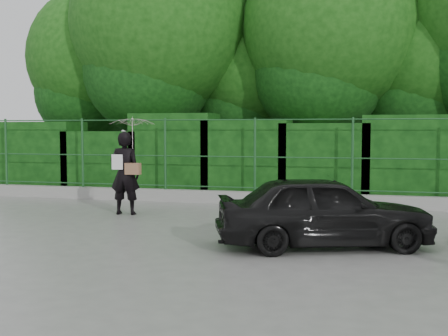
# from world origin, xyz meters

# --- Properties ---
(ground) EXTENTS (80.00, 80.00, 0.00)m
(ground) POSITION_xyz_m (0.00, 0.00, 0.00)
(ground) COLOR gray
(kerb) EXTENTS (14.00, 0.25, 0.30)m
(kerb) POSITION_xyz_m (0.00, 4.50, 0.15)
(kerb) COLOR #9E9E99
(kerb) RESTS_ON ground
(fence) EXTENTS (14.13, 0.06, 1.80)m
(fence) POSITION_xyz_m (0.22, 4.50, 1.20)
(fence) COLOR #1F5126
(fence) RESTS_ON kerb
(hedge) EXTENTS (14.20, 1.20, 2.23)m
(hedge) POSITION_xyz_m (0.03, 5.50, 1.01)
(hedge) COLOR black
(hedge) RESTS_ON ground
(trees) EXTENTS (17.10, 6.15, 8.08)m
(trees) POSITION_xyz_m (1.14, 7.74, 4.62)
(trees) COLOR black
(trees) RESTS_ON ground
(woman) EXTENTS (0.97, 0.98, 2.10)m
(woman) POSITION_xyz_m (-1.87, 2.26, 1.37)
(woman) COLOR black
(woman) RESTS_ON ground
(car) EXTENTS (3.57, 2.35, 1.13)m
(car) POSITION_xyz_m (2.40, -0.08, 0.56)
(car) COLOR black
(car) RESTS_ON ground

